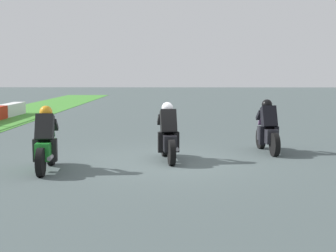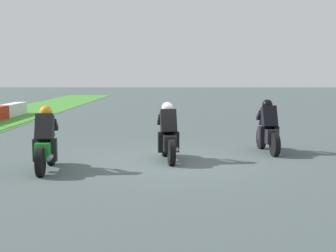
% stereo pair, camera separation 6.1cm
% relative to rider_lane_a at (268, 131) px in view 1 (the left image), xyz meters
% --- Properties ---
extents(ground_plane, '(120.00, 120.00, 0.00)m').
position_rel_rider_lane_a_xyz_m(ground_plane, '(-1.57, 2.84, -0.62)').
color(ground_plane, '#455151').
extents(rider_lane_a, '(2.04, 0.57, 1.51)m').
position_rel_rider_lane_a_xyz_m(rider_lane_a, '(0.00, 0.00, 0.00)').
color(rider_lane_a, black).
rests_on(rider_lane_a, ground_plane).
extents(rider_lane_b, '(2.04, 0.60, 1.51)m').
position_rel_rider_lane_a_xyz_m(rider_lane_b, '(-1.40, 2.81, 0.00)').
color(rider_lane_b, black).
rests_on(rider_lane_b, ground_plane).
extents(rider_lane_c, '(2.04, 0.55, 1.51)m').
position_rel_rider_lane_a_xyz_m(rider_lane_c, '(-2.80, 5.61, 0.00)').
color(rider_lane_c, black).
rests_on(rider_lane_c, ground_plane).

